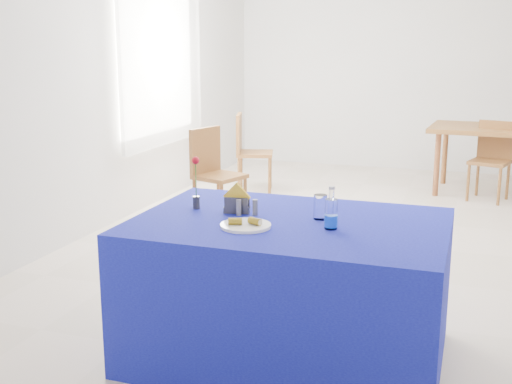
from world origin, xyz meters
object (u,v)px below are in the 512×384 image
Objects in this scene: plate at (246,226)px; chair_win_a at (213,168)px; oak_table at (499,134)px; water_bottle at (331,215)px; chair_win_b at (248,147)px; chair_bg_left at (492,155)px; blue_table at (289,289)px.

chair_win_a is at bearing 115.99° from plate.
water_bottle is at bearing -101.12° from oak_table.
chair_win_b is at bearing 109.54° from plate.
chair_win_b reaches higher than chair_bg_left.
chair_bg_left is (-0.06, -0.28, -0.19)m from oak_table.
chair_win_b is (-1.54, 3.68, 0.13)m from blue_table.
blue_table is at bearing -87.76° from chair_bg_left.
plate is at bearing -105.63° from oak_table.
water_bottle is 4.17m from chair_win_b.
plate is 0.29× the size of chair_win_a.
oak_table is at bearing 74.37° from plate.
plate is 4.55m from chair_bg_left.
chair_bg_left is 0.95× the size of chair_win_b.
water_bottle reaches higher than plate.
chair_win_b reaches higher than plate.
blue_table is 0.51m from water_bottle.
blue_table is at bearing -104.17° from oak_table.
chair_win_a is (-1.26, 2.59, -0.26)m from plate.
blue_table is 1.80× the size of chair_win_a.
blue_table is 1.80× the size of chair_win_b.
chair_win_a is at bearing -128.00° from chair_bg_left.
blue_table is (0.17, 0.19, -0.39)m from plate.
chair_win_a is at bearing 120.88° from blue_table.
water_bottle is at bearing -84.50° from chair_bg_left.
chair_win_a reaches higher than blue_table.
plate reaches higher than oak_table.
chair_win_a is at bearing 123.97° from water_bottle.
chair_win_b is (-0.11, 1.27, 0.00)m from chair_win_a.
water_bottle is at bearing -170.88° from chair_win_b.
oak_table is (0.89, 4.54, -0.15)m from water_bottle.
plate is 0.30× the size of chair_bg_left.
chair_win_a reaches higher than chair_bg_left.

